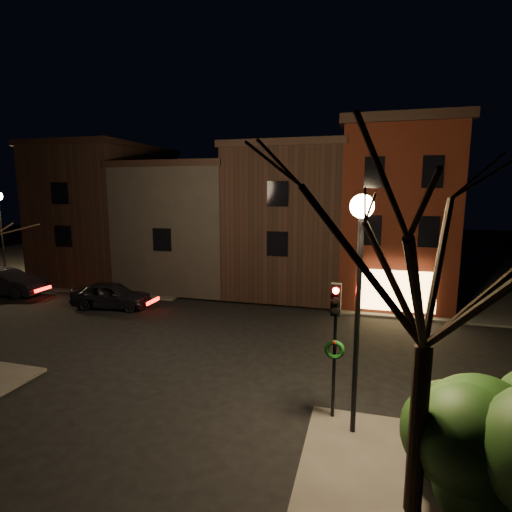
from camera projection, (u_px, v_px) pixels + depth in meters
The scene contains 11 objects.
ground at pixel (219, 337), 18.40m from camera, with size 120.00×120.00×0.00m, color black.
sidewalk_far_left at pixel (110, 253), 42.68m from camera, with size 30.00×30.00×0.12m, color #2D2B28.
corner_building at pixel (395, 212), 24.42m from camera, with size 6.50×8.50×10.50m.
row_building_a at pixel (293, 218), 27.20m from camera, with size 7.30×10.30×9.40m.
row_building_b at pixel (196, 223), 29.20m from camera, with size 7.80×10.30×8.40m.
row_building_c at pixel (109, 212), 30.99m from camera, with size 7.30×10.30×9.90m.
street_lamp_near at pixel (360, 250), 10.22m from camera, with size 0.60×0.60×6.48m.
traffic_signal at pixel (335, 330), 11.23m from camera, with size 0.58×0.38×4.05m.
bare_tree_right at pixel (433, 220), 7.34m from camera, with size 6.40×6.40×8.50m.
parked_car_a at pixel (111, 295), 22.93m from camera, with size 1.80×4.47×1.52m, color black.
parked_car_b at pixel (5, 282), 25.72m from camera, with size 1.78×5.10×1.68m, color black.
Camera 1 is at (6.33, -16.45, 6.68)m, focal length 28.00 mm.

